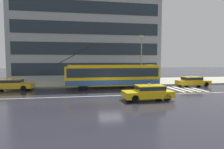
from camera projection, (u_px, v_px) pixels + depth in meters
The scene contains 18 objects.
ground_plane at pixel (111, 94), 18.73m from camera, with size 160.00×160.00×0.00m, color #24232C.
sidewalk_slab at pixel (101, 82), 28.88m from camera, with size 80.00×10.00×0.14m, color gray.
crosswalk_stripe_edge_near at pixel (175, 89), 21.64m from camera, with size 0.44×4.40×0.01m, color beige.
crosswalk_stripe_inner_a at pixel (182, 89), 21.78m from camera, with size 0.44×4.40×0.01m, color beige.
crosswalk_stripe_center at pixel (189, 89), 21.92m from camera, with size 0.44×4.40×0.01m, color beige.
crosswalk_stripe_inner_b at pixel (196, 89), 22.07m from camera, with size 0.44×4.40×0.01m, color beige.
lane_centre_line at pixel (113, 96), 17.55m from camera, with size 72.00×0.14×0.01m, color silver.
trolleybus at pixel (113, 75), 22.41m from camera, with size 12.43×2.78×5.37m.
taxi_ahead_of_bus at pixel (192, 81), 24.34m from camera, with size 4.26×1.78×1.39m.
taxi_queued_behind_bus at pixel (11, 84), 20.94m from camera, with size 4.65×1.92×1.39m.
taxi_oncoming_near at pixel (148, 92), 15.58m from camera, with size 4.31×1.98×1.39m.
bus_shelter at pixel (100, 71), 25.35m from camera, with size 3.51×1.79×2.47m.
pedestrian_at_shelter at pixel (124, 72), 26.73m from camera, with size 1.22×1.22×1.94m.
pedestrian_approaching_curb at pixel (121, 73), 24.91m from camera, with size 1.24×1.24×2.04m.
pedestrian_walking_past at pixel (111, 77), 26.91m from camera, with size 0.50×0.50×1.59m.
pedestrian_waiting_by_pole at pixel (79, 73), 24.16m from camera, with size 1.57×1.57×2.02m.
street_lamp at pixel (141, 56), 25.08m from camera, with size 0.60×0.32×6.73m.
office_tower_corner_left at pixel (87, 15), 37.37m from camera, with size 27.49×12.09×25.60m.
Camera 1 is at (-2.84, -18.33, 3.27)m, focal length 29.26 mm.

